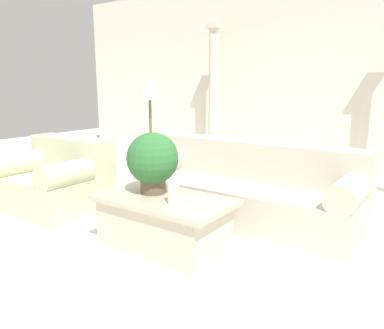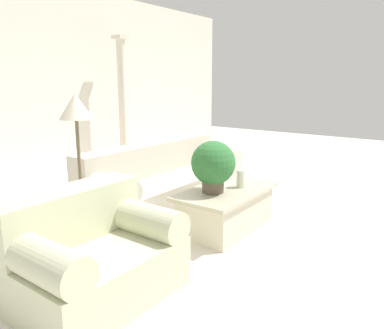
{
  "view_description": "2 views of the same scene",
  "coord_description": "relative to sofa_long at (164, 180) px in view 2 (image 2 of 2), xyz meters",
  "views": [
    {
      "loc": [
        1.96,
        -2.99,
        1.44
      ],
      "look_at": [
        -0.07,
        -0.09,
        0.69
      ],
      "focal_mm": 35.0,
      "sensor_mm": 36.0,
      "label": 1
    },
    {
      "loc": [
        -3.52,
        -2.6,
        1.65
      ],
      "look_at": [
        0.0,
        0.01,
        0.66
      ],
      "focal_mm": 35.0,
      "sensor_mm": 36.0,
      "label": 2
    }
  ],
  "objects": [
    {
      "name": "column_right",
      "position": [
        1.18,
        2.0,
        0.91
      ],
      "size": [
        0.23,
        0.23,
        2.43
      ],
      "color": "beige",
      "rests_on": "ground_plane"
    },
    {
      "name": "sofa_long",
      "position": [
        0.0,
        0.0,
        0.0
      ],
      "size": [
        2.45,
        0.91,
        0.82
      ],
      "color": "beige",
      "rests_on": "ground_plane"
    },
    {
      "name": "ground_plane",
      "position": [
        -0.18,
        -0.61,
        -0.33
      ],
      "size": [
        16.0,
        16.0,
        0.0
      ],
      "primitive_type": "plane",
      "color": "silver"
    },
    {
      "name": "floor_lamp",
      "position": [
        -1.37,
        -0.04,
        0.95
      ],
      "size": [
        0.34,
        0.34,
        1.53
      ],
      "color": "brown",
      "rests_on": "ground_plane"
    },
    {
      "name": "potted_plant",
      "position": [
        -0.43,
        -1.07,
        0.44
      ],
      "size": [
        0.48,
        0.48,
        0.56
      ],
      "color": "brown",
      "rests_on": "coffee_table"
    },
    {
      "name": "pillar_candle",
      "position": [
        -0.08,
        -1.22,
        0.23
      ],
      "size": [
        0.1,
        0.1,
        0.2
      ],
      "color": "silver",
      "rests_on": "coffee_table"
    },
    {
      "name": "wall_back",
      "position": [
        -0.18,
        2.47,
        1.27
      ],
      "size": [
        10.0,
        0.06,
        3.2
      ],
      "color": "silver",
      "rests_on": "ground_plane"
    },
    {
      "name": "coffee_table",
      "position": [
        -0.26,
        -1.14,
        -0.09
      ],
      "size": [
        1.25,
        0.7,
        0.46
      ],
      "color": "beige",
      "rests_on": "ground_plane"
    },
    {
      "name": "loveseat",
      "position": [
        -2.02,
        -0.99,
        0.02
      ],
      "size": [
        1.21,
        0.91,
        0.82
      ],
      "color": "beige",
      "rests_on": "ground_plane"
    }
  ]
}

